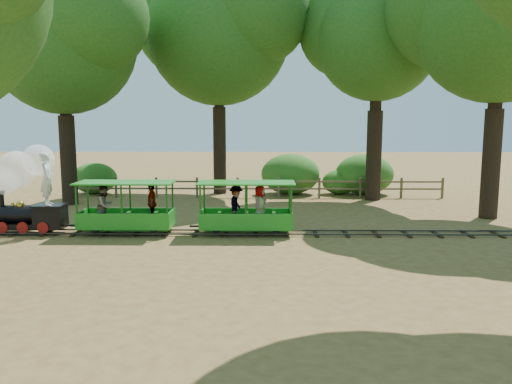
{
  "coord_description": "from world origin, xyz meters",
  "views": [
    {
      "loc": [
        0.24,
        -16.21,
        3.73
      ],
      "look_at": [
        0.0,
        0.5,
        1.35
      ],
      "focal_mm": 35.0,
      "sensor_mm": 36.0,
      "label": 1
    }
  ],
  "objects_px": {
    "locomotive": "(24,183)",
    "carriage_front": "(126,210)",
    "fence": "(258,186)",
    "carriage_rear": "(246,210)"
  },
  "relations": [
    {
      "from": "carriage_rear",
      "to": "fence",
      "type": "xyz_separation_m",
      "value": [
        0.32,
        7.99,
        -0.23
      ]
    },
    {
      "from": "locomotive",
      "to": "fence",
      "type": "height_order",
      "value": "locomotive"
    },
    {
      "from": "locomotive",
      "to": "carriage_front",
      "type": "distance_m",
      "value": 3.51
    },
    {
      "from": "locomotive",
      "to": "fence",
      "type": "bearing_deg",
      "value": 45.96
    },
    {
      "from": "carriage_front",
      "to": "carriage_rear",
      "type": "bearing_deg",
      "value": 0.5
    },
    {
      "from": "carriage_front",
      "to": "fence",
      "type": "xyz_separation_m",
      "value": [
        4.29,
        8.02,
        -0.23
      ]
    },
    {
      "from": "carriage_front",
      "to": "locomotive",
      "type": "bearing_deg",
      "value": 178.66
    },
    {
      "from": "fence",
      "to": "carriage_front",
      "type": "bearing_deg",
      "value": -118.14
    },
    {
      "from": "locomotive",
      "to": "carriage_rear",
      "type": "height_order",
      "value": "locomotive"
    },
    {
      "from": "carriage_front",
      "to": "fence",
      "type": "relative_size",
      "value": 0.18
    }
  ]
}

